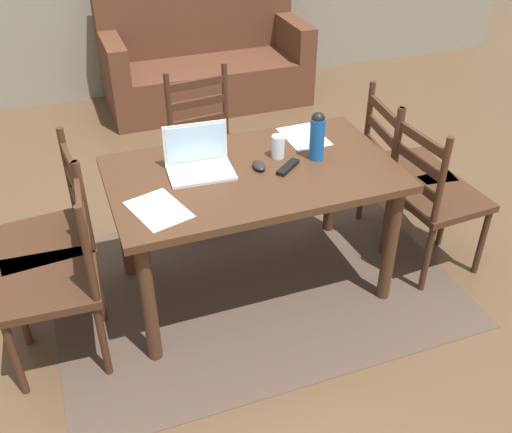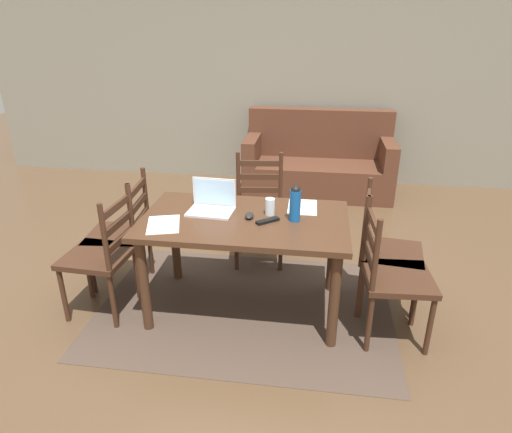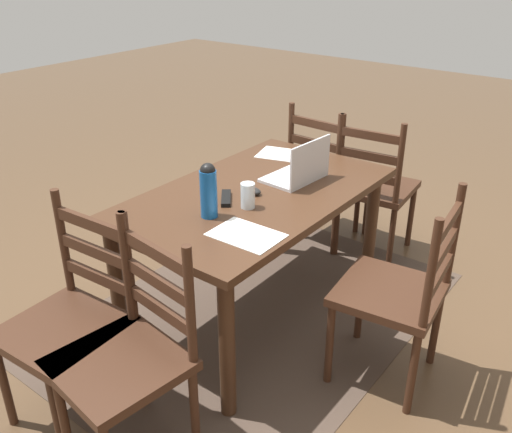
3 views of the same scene
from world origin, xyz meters
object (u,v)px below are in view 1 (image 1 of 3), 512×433
Objects in this scene: chair_left_near at (58,280)px; chair_left_far at (52,238)px; computer_mouse at (259,166)px; chair_right_far at (401,168)px; drinking_glass at (278,147)px; couch at (205,63)px; dining_table at (253,188)px; water_bottle at (317,135)px; chair_far_head at (209,151)px; laptop at (198,159)px; chair_right_near at (435,197)px; tv_remote at (288,167)px.

chair_left_near and chair_left_far have the same top height.
chair_left_far is 9.50× the size of computer_mouse.
chair_right_far reaches higher than drinking_glass.
couch is at bearing 80.11° from computer_mouse.
couch reaches higher than dining_table.
drinking_glass is (-0.18, 0.08, -0.07)m from water_bottle.
laptop reaches higher than chair_far_head.
chair_right_far is at bearing 9.83° from dining_table.
chair_right_near is 1.00× the size of chair_far_head.
tv_remote is (1.18, 0.12, 0.29)m from chair_left_near.
chair_left_far reaches higher than computer_mouse.
chair_far_head is 1.00× the size of chair_left_far.
water_bottle reaches higher than chair_right_near.
laptop is (0.76, -0.07, 0.34)m from chair_left_far.
chair_left_far is at bearing 175.76° from drinking_glass.
dining_table is 1.51× the size of chair_far_head.
chair_right_far is at bearing -114.42° from tv_remote.
chair_left_far is (-2.01, -0.00, 0.00)m from chair_right_far.
chair_left_far is at bearing -121.22° from couch.
chair_far_head reaches higher than drinking_glass.
chair_right_near is 0.90m from tv_remote.
laptop reaches higher than chair_left_near.
chair_far_head is at bearing -27.55° from tv_remote.
chair_right_far is 2.04m from chair_left_near.
chair_right_near is at bearing -90.04° from chair_right_far.
couch is 2.74m from tv_remote.
chair_left_far is at bearing 174.52° from laptop.
dining_table is 0.80× the size of couch.
chair_far_head and chair_left_far have the same top height.
chair_left_far is 0.83m from laptop.
chair_left_near is 7.88× the size of drinking_glass.
laptop is at bearing 171.11° from water_bottle.
drinking_glass is (-0.84, -0.09, 0.34)m from chair_right_far.
couch reaches higher than chair_left_far.
chair_far_head is 2.84× the size of laptop.
drinking_glass is (1.18, -0.09, 0.34)m from chair_left_far.
chair_left_far is 0.53× the size of couch.
dining_table is at bearing 170.32° from chair_right_near.
couch is at bearing 62.00° from chair_left_near.
dining_table is 1.04m from chair_left_near.
chair_right_far and chair_right_near have the same top height.
water_bottle is 2.55× the size of computer_mouse.
drinking_glass is at bearing -173.98° from chair_right_far.
chair_right_near reaches higher than drinking_glass.
chair_right_far is 1.19m from chair_far_head.
chair_right_near is 5.59× the size of tv_remote.
chair_right_far is at bearing 3.36° from laptop.
laptop is 0.61m from water_bottle.
chair_left_near reaches higher than tv_remote.
water_bottle is at bearing 164.82° from chair_right_near.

